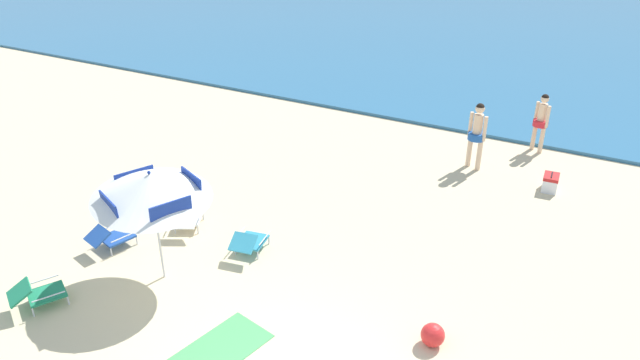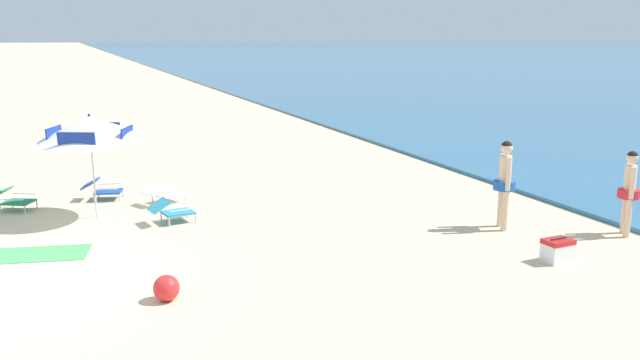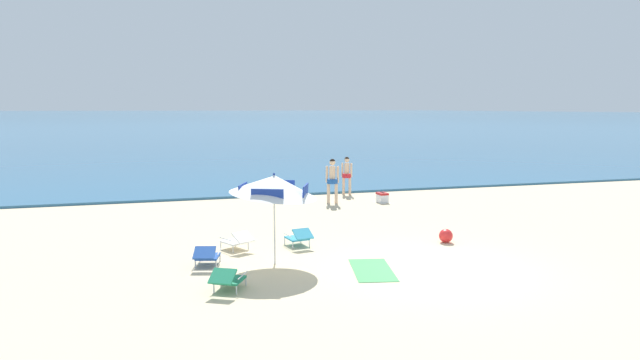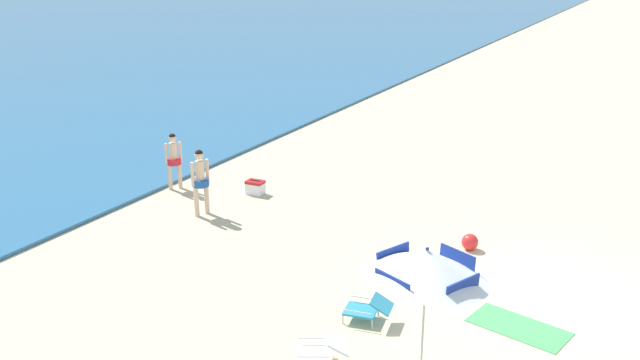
{
  "view_description": "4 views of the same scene",
  "coord_description": "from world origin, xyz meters",
  "px_view_note": "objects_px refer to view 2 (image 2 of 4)",
  "views": [
    {
      "loc": [
        3.3,
        -4.84,
        6.5
      ],
      "look_at": [
        -2.25,
        5.16,
        0.71
      ],
      "focal_mm": 31.99,
      "sensor_mm": 36.0,
      "label": 1
    },
    {
      "loc": [
        10.59,
        0.97,
        3.78
      ],
      "look_at": [
        -1.42,
        5.68,
        0.92
      ],
      "focal_mm": 36.5,
      "sensor_mm": 36.0,
      "label": 2
    },
    {
      "loc": [
        -5.9,
        -11.03,
        3.75
      ],
      "look_at": [
        -1.2,
        5.65,
        1.42
      ],
      "focal_mm": 30.04,
      "sensor_mm": 36.0,
      "label": 3
    },
    {
      "loc": [
        -13.27,
        -1.98,
        6.86
      ],
      "look_at": [
        0.42,
        5.53,
        1.48
      ],
      "focal_mm": 39.31,
      "sensor_mm": 36.0,
      "label": 4
    }
  ],
  "objects_px": {
    "person_standing_near_shore": "(629,187)",
    "cooler_box": "(558,250)",
    "lounge_chair_facing_sea": "(12,199)",
    "lounge_chair_spare_folded": "(102,189)",
    "lounge_chair_beside_umbrella": "(163,192)",
    "beach_umbrella_striped_main": "(90,128)",
    "beach_ball": "(166,288)",
    "lounge_chair_under_umbrella": "(171,210)",
    "person_standing_beside": "(505,178)",
    "beach_towel": "(36,254)"
  },
  "relations": [
    {
      "from": "person_standing_near_shore",
      "to": "cooler_box",
      "type": "distance_m",
      "value": 2.52
    },
    {
      "from": "person_standing_near_shore",
      "to": "lounge_chair_facing_sea",
      "type": "bearing_deg",
      "value": -119.55
    },
    {
      "from": "lounge_chair_spare_folded",
      "to": "lounge_chair_beside_umbrella",
      "type": "bearing_deg",
      "value": 55.38
    },
    {
      "from": "person_standing_near_shore",
      "to": "beach_umbrella_striped_main",
      "type": "bearing_deg",
      "value": -117.9
    },
    {
      "from": "cooler_box",
      "to": "beach_ball",
      "type": "distance_m",
      "value": 6.52
    },
    {
      "from": "lounge_chair_spare_folded",
      "to": "cooler_box",
      "type": "distance_m",
      "value": 10.15
    },
    {
      "from": "lounge_chair_facing_sea",
      "to": "beach_ball",
      "type": "bearing_deg",
      "value": 20.9
    },
    {
      "from": "lounge_chair_beside_umbrella",
      "to": "cooler_box",
      "type": "relative_size",
      "value": 1.98
    },
    {
      "from": "lounge_chair_spare_folded",
      "to": "lounge_chair_under_umbrella",
      "type": "bearing_deg",
      "value": 25.42
    },
    {
      "from": "lounge_chair_beside_umbrella",
      "to": "beach_ball",
      "type": "bearing_deg",
      "value": -7.82
    },
    {
      "from": "lounge_chair_facing_sea",
      "to": "person_standing_beside",
      "type": "distance_m",
      "value": 10.58
    },
    {
      "from": "lounge_chair_under_umbrella",
      "to": "person_standing_beside",
      "type": "bearing_deg",
      "value": 65.2
    },
    {
      "from": "lounge_chair_under_umbrella",
      "to": "person_standing_near_shore",
      "type": "bearing_deg",
      "value": 63.15
    },
    {
      "from": "person_standing_near_shore",
      "to": "cooler_box",
      "type": "relative_size",
      "value": 3.19
    },
    {
      "from": "lounge_chair_beside_umbrella",
      "to": "lounge_chair_facing_sea",
      "type": "distance_m",
      "value": 3.26
    },
    {
      "from": "beach_umbrella_striped_main",
      "to": "lounge_chair_under_umbrella",
      "type": "height_order",
      "value": "beach_umbrella_striped_main"
    },
    {
      "from": "lounge_chair_under_umbrella",
      "to": "beach_towel",
      "type": "bearing_deg",
      "value": -66.03
    },
    {
      "from": "beach_umbrella_striped_main",
      "to": "cooler_box",
      "type": "bearing_deg",
      "value": 51.37
    },
    {
      "from": "cooler_box",
      "to": "beach_ball",
      "type": "bearing_deg",
      "value": -96.51
    },
    {
      "from": "lounge_chair_facing_sea",
      "to": "lounge_chair_under_umbrella",
      "type": "bearing_deg",
      "value": 54.12
    },
    {
      "from": "lounge_chair_beside_umbrella",
      "to": "lounge_chair_facing_sea",
      "type": "relative_size",
      "value": 1.0
    },
    {
      "from": "lounge_chair_under_umbrella",
      "to": "beach_towel",
      "type": "height_order",
      "value": "lounge_chair_under_umbrella"
    },
    {
      "from": "lounge_chair_under_umbrella",
      "to": "lounge_chair_beside_umbrella",
      "type": "relative_size",
      "value": 0.95
    },
    {
      "from": "lounge_chair_spare_folded",
      "to": "person_standing_near_shore",
      "type": "xyz_separation_m",
      "value": [
        6.63,
        9.27,
        0.69
      ]
    },
    {
      "from": "lounge_chair_spare_folded",
      "to": "person_standing_beside",
      "type": "relative_size",
      "value": 0.56
    },
    {
      "from": "lounge_chair_spare_folded",
      "to": "beach_umbrella_striped_main",
      "type": "bearing_deg",
      "value": -7.71
    },
    {
      "from": "lounge_chair_spare_folded",
      "to": "cooler_box",
      "type": "height_order",
      "value": "lounge_chair_spare_folded"
    },
    {
      "from": "beach_umbrella_striped_main",
      "to": "beach_ball",
      "type": "distance_m",
      "value": 5.36
    },
    {
      "from": "beach_umbrella_striped_main",
      "to": "person_standing_beside",
      "type": "xyz_separation_m",
      "value": [
        3.77,
        7.55,
        -0.9
      ]
    },
    {
      "from": "person_standing_beside",
      "to": "lounge_chair_under_umbrella",
      "type": "bearing_deg",
      "value": -114.8
    },
    {
      "from": "lounge_chair_beside_umbrella",
      "to": "beach_umbrella_striped_main",
      "type": "bearing_deg",
      "value": -64.56
    },
    {
      "from": "beach_ball",
      "to": "lounge_chair_beside_umbrella",
      "type": "bearing_deg",
      "value": 172.18
    },
    {
      "from": "lounge_chair_under_umbrella",
      "to": "person_standing_near_shore",
      "type": "height_order",
      "value": "person_standing_near_shore"
    },
    {
      "from": "beach_umbrella_striped_main",
      "to": "lounge_chair_facing_sea",
      "type": "relative_size",
      "value": 2.79
    },
    {
      "from": "lounge_chair_facing_sea",
      "to": "lounge_chair_beside_umbrella",
      "type": "bearing_deg",
      "value": 79.41
    },
    {
      "from": "beach_umbrella_striped_main",
      "to": "lounge_chair_facing_sea",
      "type": "distance_m",
      "value": 2.71
    },
    {
      "from": "lounge_chair_beside_umbrella",
      "to": "lounge_chair_spare_folded",
      "type": "height_order",
      "value": "lounge_chair_beside_umbrella"
    },
    {
      "from": "beach_ball",
      "to": "person_standing_near_shore",
      "type": "bearing_deg",
      "value": 89.97
    },
    {
      "from": "lounge_chair_under_umbrella",
      "to": "beach_umbrella_striped_main",
      "type": "bearing_deg",
      "value": -123.43
    },
    {
      "from": "cooler_box",
      "to": "beach_towel",
      "type": "xyz_separation_m",
      "value": [
        -3.67,
        -8.34,
        -0.2
      ]
    },
    {
      "from": "beach_umbrella_striped_main",
      "to": "person_standing_near_shore",
      "type": "bearing_deg",
      "value": 62.1
    },
    {
      "from": "person_standing_beside",
      "to": "beach_towel",
      "type": "height_order",
      "value": "person_standing_beside"
    },
    {
      "from": "beach_umbrella_striped_main",
      "to": "cooler_box",
      "type": "distance_m",
      "value": 9.38
    },
    {
      "from": "person_standing_near_shore",
      "to": "beach_ball",
      "type": "bearing_deg",
      "value": -90.03
    },
    {
      "from": "beach_umbrella_striped_main",
      "to": "lounge_chair_beside_umbrella",
      "type": "xyz_separation_m",
      "value": [
        -0.72,
        1.51,
        -1.65
      ]
    },
    {
      "from": "beach_umbrella_striped_main",
      "to": "person_standing_beside",
      "type": "relative_size",
      "value": 1.61
    },
    {
      "from": "lounge_chair_under_umbrella",
      "to": "person_standing_near_shore",
      "type": "xyz_separation_m",
      "value": [
        4.08,
        8.05,
        0.69
      ]
    },
    {
      "from": "person_standing_beside",
      "to": "beach_ball",
      "type": "height_order",
      "value": "person_standing_beside"
    },
    {
      "from": "beach_ball",
      "to": "beach_towel",
      "type": "relative_size",
      "value": 0.22
    },
    {
      "from": "beach_umbrella_striped_main",
      "to": "lounge_chair_spare_folded",
      "type": "bearing_deg",
      "value": 172.29
    }
  ]
}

